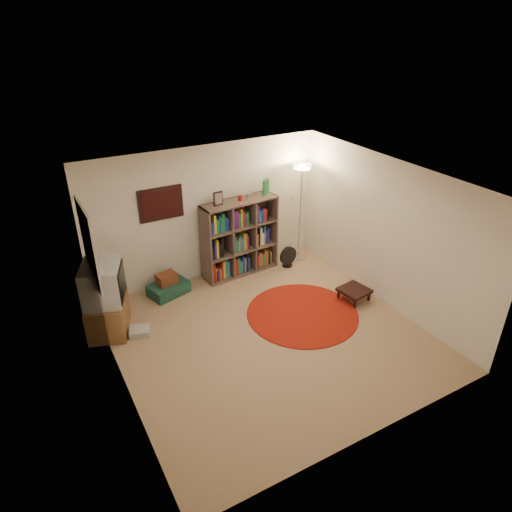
{
  "coord_description": "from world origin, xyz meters",
  "views": [
    {
      "loc": [
        -2.98,
        -4.92,
        4.44
      ],
      "look_at": [
        0.1,
        0.6,
        1.1
      ],
      "focal_mm": 32.0,
      "sensor_mm": 36.0,
      "label": 1
    }
  ],
  "objects": [
    {
      "name": "red_rug",
      "position": [
        0.78,
        0.22,
        0.01
      ],
      "size": [
        1.87,
        1.87,
        0.02
      ],
      "color": "maroon",
      "rests_on": "ground"
    },
    {
      "name": "tv_stand",
      "position": [
        -2.13,
        1.34,
        0.57
      ],
      "size": [
        0.81,
        0.95,
        1.18
      ],
      "rotation": [
        0.0,
        0.0,
        -0.36
      ],
      "color": "brown",
      "rests_on": "ground"
    },
    {
      "name": "bookshelf",
      "position": [
        0.51,
        2.0,
        0.71
      ],
      "size": [
        1.5,
        0.54,
        1.77
      ],
      "rotation": [
        0.0,
        0.0,
        0.08
      ],
      "color": "brown",
      "rests_on": "ground"
    },
    {
      "name": "duffel_bag",
      "position": [
        0.07,
        2.01,
        0.13
      ],
      "size": [
        0.44,
        0.4,
        0.25
      ],
      "rotation": [
        0.0,
        0.0,
        0.34
      ],
      "color": "black",
      "rests_on": "ground"
    },
    {
      "name": "floor_lamp",
      "position": [
        1.83,
        1.93,
        1.64
      ],
      "size": [
        0.47,
        0.47,
        1.98
      ],
      "rotation": [
        0.0,
        0.0,
        -0.27
      ],
      "color": "silver",
      "rests_on": "ground"
    },
    {
      "name": "wicker_basket",
      "position": [
        -0.98,
        1.92,
        0.32
      ],
      "size": [
        0.38,
        0.3,
        0.19
      ],
      "rotation": [
        0.0,
        0.0,
        0.19
      ],
      "color": "#5B2A16",
      "rests_on": "suitcase"
    },
    {
      "name": "floor_fan",
      "position": [
        1.45,
        1.72,
        0.21
      ],
      "size": [
        0.38,
        0.22,
        0.43
      ],
      "rotation": [
        0.0,
        0.0,
        0.14
      ],
      "color": "black",
      "rests_on": "ground"
    },
    {
      "name": "paper_towel",
      "position": [
        0.09,
        1.94,
        0.12
      ],
      "size": [
        0.14,
        0.14,
        0.24
      ],
      "rotation": [
        0.0,
        0.0,
        0.21
      ],
      "color": "silver",
      "rests_on": "ground"
    },
    {
      "name": "side_table",
      "position": [
        1.81,
        0.15,
        0.18
      ],
      "size": [
        0.53,
        0.53,
        0.21
      ],
      "rotation": [
        0.0,
        0.0,
        0.16
      ],
      "color": "black",
      "rests_on": "ground"
    },
    {
      "name": "suitcase",
      "position": [
        -0.97,
        1.9,
        0.11
      ],
      "size": [
        0.77,
        0.61,
        0.22
      ],
      "rotation": [
        0.0,
        0.0,
        0.28
      ],
      "color": "#163E30",
      "rests_on": "ground"
    },
    {
      "name": "room",
      "position": [
        -0.05,
        0.05,
        1.26
      ],
      "size": [
        4.54,
        4.54,
        2.54
      ],
      "color": "#9D7D5C",
      "rests_on": "ground"
    },
    {
      "name": "dvd_box",
      "position": [
        -1.76,
        1.01,
        0.05
      ],
      "size": [
        0.38,
        0.34,
        0.1
      ],
      "rotation": [
        0.0,
        0.0,
        -0.34
      ],
      "color": "#B7B8BC",
      "rests_on": "ground"
    }
  ]
}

